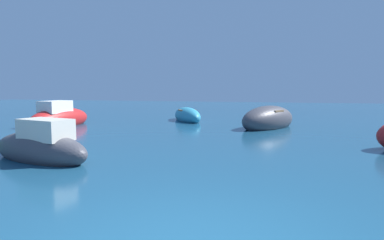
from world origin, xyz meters
name	(u,v)px	position (x,y,z in m)	size (l,w,h in m)	color
moored_boat_0	(268,120)	(0.52, 12.58, 0.38)	(3.21, 4.05, 1.38)	#3F3F47
moored_boat_1	(41,147)	(-5.16, 3.71, 0.35)	(3.51, 1.85, 1.34)	#3F3F47
moored_boat_4	(60,118)	(-9.65, 10.61, 0.41)	(1.59, 4.06, 1.55)	#B21E1E
moored_boat_5	(187,116)	(-4.14, 14.74, 0.28)	(2.77, 3.37, 1.02)	teal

